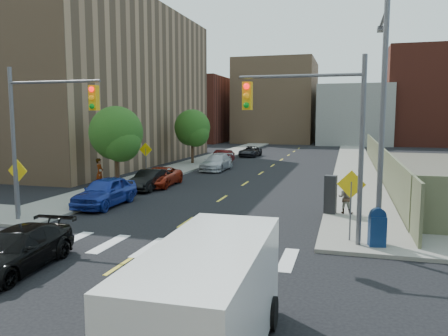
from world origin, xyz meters
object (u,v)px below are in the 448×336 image
Objects in this scene: parked_car_black at (149,180)px; parked_car_red at (159,177)px; parked_car_maroon at (222,157)px; black_sedan at (17,250)px; cargo_van at (211,298)px; parked_car_blue at (105,192)px; mailbox at (377,228)px; pedestrian_west at (100,173)px; parked_car_white at (218,159)px; payphone at (330,194)px; parked_car_grey at (250,151)px; parked_car_silver at (217,163)px; pedestrian_east at (346,198)px.

parked_car_red is at bearing 91.30° from parked_car_black.
parked_car_maroon reaches higher than black_sedan.
parked_car_maroon is at bearing 104.45° from cargo_van.
cargo_van reaches higher than parked_car_blue.
parked_car_blue is at bearing 152.49° from mailbox.
parked_car_maroon is 2.15× the size of pedestrian_west.
parked_car_blue reaches higher than parked_car_white.
payphone is 0.96× the size of pedestrian_west.
black_sedan is at bearing -85.91° from parked_car_grey.
parked_car_red is at bearing -90.89° from parked_car_grey.
parked_car_silver reaches higher than black_sedan.
parked_car_red is at bearing -10.87° from pedestrian_east.
pedestrian_west reaches higher than parked_car_red.
parked_car_grey is (1.11, 8.47, -0.07)m from parked_car_maroon.
mailbox is (13.65, -11.26, 0.18)m from parked_car_red.
black_sedan is at bearing -81.20° from parked_car_white.
parked_car_black is at bearing -95.06° from parked_car_silver.
cargo_van is 13.96m from pedestrian_east.
mailbox is 19.06m from pedestrian_west.
parked_car_white is at bearing -85.59° from parked_car_maroon.
pedestrian_east is (12.52, -6.01, 0.28)m from parked_car_red.
parked_car_black is 25.17m from parked_car_grey.
parked_car_white is 1.97× the size of pedestrian_west.
parked_car_grey is at bearing 87.19° from parked_car_blue.
parked_car_blue reaches higher than parked_car_maroon.
parked_car_red is 9.66m from parked_car_silver.
parked_car_white is 16.50m from pedestrian_west.
cargo_van is at bearing -71.84° from parked_car_silver.
parked_car_blue is at bearing -92.86° from parked_car_silver.
black_sedan is (2.59, -9.54, -0.13)m from parked_car_blue.
parked_car_black is 0.86× the size of parked_car_red.
parked_car_black is 2.59× the size of pedestrian_east.
parked_car_grey is 2.31× the size of pedestrian_west.
payphone is at bearing -20.29° from parked_car_black.
pedestrian_east is at bearing 91.90° from mailbox.
parked_car_blue is 0.94× the size of parked_car_silver.
parked_car_silver is 1.29× the size of parked_car_white.
pedestrian_east is (12.30, -19.81, 0.28)m from parked_car_white.
parked_car_blue is 0.99× the size of parked_car_red.
black_sedan is at bearing -83.99° from parked_car_red.
parked_car_white is 34.93m from cargo_van.
parked_car_maroon is (0.19, 16.66, 0.02)m from parked_car_black.
parked_car_black is 0.97× the size of parked_car_maroon.
black_sedan is 8.09m from cargo_van.
parked_car_black is 11.17m from parked_car_silver.
parked_car_white is 30.44m from black_sedan.
parked_car_maroon is at bearing 90.50° from black_sedan.
parked_car_black is 1.06× the size of parked_car_white.
pedestrian_west is 16.14m from pedestrian_east.
mailbox is (13.65, -9.75, 0.17)m from parked_car_black.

